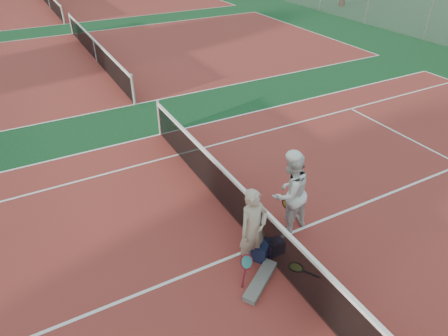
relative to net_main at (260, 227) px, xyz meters
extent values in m
plane|color=#103B1C|center=(0.00, 0.00, -0.51)|extent=(130.00, 130.00, 0.00)
cube|color=maroon|center=(0.00, 0.00, -0.51)|extent=(23.77, 10.97, 0.01)
cube|color=maroon|center=(0.00, 13.50, -0.51)|extent=(23.77, 10.97, 0.01)
cube|color=maroon|center=(0.00, 27.00, -0.51)|extent=(23.77, 10.97, 0.01)
imported|color=#B7A48E|center=(-0.35, -0.28, 0.33)|extent=(0.66, 0.48, 1.67)
imported|color=white|center=(0.84, 0.21, 0.40)|extent=(0.97, 0.81, 1.82)
cube|color=#111633|center=(-0.11, -0.24, -0.34)|extent=(0.52, 0.49, 0.34)
cube|color=black|center=(0.16, -0.29, -0.36)|extent=(0.37, 0.26, 0.30)
cube|color=#605C57|center=(-0.49, -0.82, -0.46)|extent=(1.00, 0.77, 0.11)
cylinder|color=#AFC4DE|center=(0.25, -0.34, -0.36)|extent=(0.09, 0.09, 0.30)
camera|label=1|loc=(-3.45, -4.87, 5.19)|focal=32.00mm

